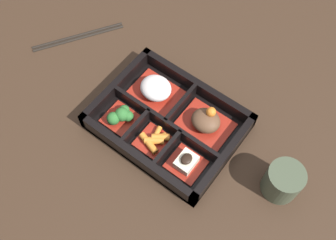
% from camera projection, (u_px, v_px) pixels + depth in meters
% --- Properties ---
extents(ground_plane, '(3.00, 3.00, 0.00)m').
position_uv_depth(ground_plane, '(168.00, 126.00, 0.80)').
color(ground_plane, '#382619').
extents(bento_base, '(0.28, 0.22, 0.01)m').
position_uv_depth(bento_base, '(168.00, 125.00, 0.80)').
color(bento_base, black).
rests_on(bento_base, ground_plane).
extents(bento_rim, '(0.28, 0.22, 0.04)m').
position_uv_depth(bento_rim, '(167.00, 122.00, 0.78)').
color(bento_rim, black).
rests_on(bento_rim, ground_plane).
extents(bowl_rice, '(0.10, 0.08, 0.04)m').
position_uv_depth(bowl_rice, '(156.00, 89.00, 0.81)').
color(bowl_rice, maroon).
rests_on(bowl_rice, bento_base).
extents(bowl_stew, '(0.10, 0.08, 0.05)m').
position_uv_depth(bowl_stew, '(206.00, 121.00, 0.78)').
color(bowl_stew, maroon).
rests_on(bowl_stew, bento_base).
extents(bowl_greens, '(0.07, 0.06, 0.03)m').
position_uv_depth(bowl_greens, '(120.00, 116.00, 0.78)').
color(bowl_greens, maroon).
rests_on(bowl_greens, bento_base).
extents(bowl_carrots, '(0.06, 0.06, 0.02)m').
position_uv_depth(bowl_carrots, '(154.00, 140.00, 0.77)').
color(bowl_carrots, maroon).
rests_on(bowl_carrots, bento_base).
extents(bowl_tofu, '(0.07, 0.06, 0.03)m').
position_uv_depth(bowl_tofu, '(186.00, 163.00, 0.74)').
color(bowl_tofu, maroon).
rests_on(bowl_tofu, bento_base).
extents(tea_cup, '(0.07, 0.07, 0.07)m').
position_uv_depth(tea_cup, '(283.00, 181.00, 0.71)').
color(tea_cup, '#424C38').
rests_on(tea_cup, ground_plane).
extents(chopsticks, '(0.13, 0.19, 0.01)m').
position_uv_depth(chopsticks, '(78.00, 36.00, 0.91)').
color(chopsticks, black).
rests_on(chopsticks, ground_plane).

